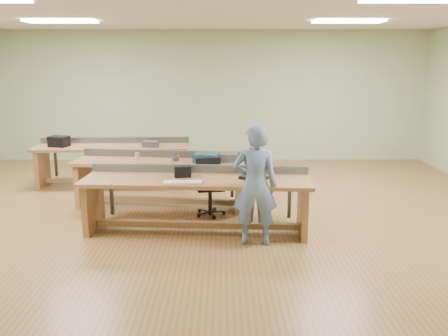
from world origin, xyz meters
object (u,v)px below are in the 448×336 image
at_px(parts_bin_teal, 207,158).
at_px(mug, 176,158).
at_px(task_chair, 210,194).
at_px(drinks_can, 137,156).
at_px(workbench_mid, 161,172).
at_px(workbench_back, 113,156).
at_px(person, 255,185).
at_px(workbench_front, 197,191).
at_px(parts_bin_grey, 224,157).
at_px(laptop_base, 254,178).
at_px(camera_bag, 183,171).

distance_m(parts_bin_teal, mug, 0.51).
height_order(task_chair, drinks_can, drinks_can).
bearing_deg(drinks_can, workbench_mid, -3.16).
height_order(workbench_back, person, person).
bearing_deg(workbench_front, parts_bin_teal, 87.90).
bearing_deg(parts_bin_grey, task_chair, -116.99).
relative_size(workbench_back, person, 1.85).
xyz_separation_m(parts_bin_teal, mug, (-0.50, 0.08, -0.02)).
bearing_deg(drinks_can, laptop_base, -34.81).
height_order(task_chair, parts_bin_teal, parts_bin_teal).
distance_m(mug, drinks_can, 0.62).
bearing_deg(parts_bin_grey, workbench_front, -107.97).
bearing_deg(camera_bag, workbench_mid, 103.12).
bearing_deg(camera_bag, person, -39.05).
relative_size(laptop_base, drinks_can, 2.66).
relative_size(workbench_back, drinks_can, 23.25).
distance_m(workbench_mid, parts_bin_teal, 0.80).
xyz_separation_m(person, mug, (-1.15, 1.63, 0.02)).
xyz_separation_m(workbench_mid, person, (1.40, -1.66, 0.22)).
bearing_deg(person, task_chair, -60.82).
xyz_separation_m(workbench_front, drinks_can, (-1.01, 1.19, 0.25)).
relative_size(workbench_front, parts_bin_teal, 8.19).
height_order(person, drinks_can, person).
height_order(workbench_mid, task_chair, workbench_mid).
height_order(workbench_mid, workbench_back, same).
distance_m(parts_bin_grey, mug, 0.77).
xyz_separation_m(workbench_front, task_chair, (0.16, 0.72, -0.25)).
xyz_separation_m(laptop_base, camera_bag, (-0.97, 0.12, 0.06)).
bearing_deg(laptop_base, workbench_front, -147.01).
height_order(workbench_back, laptop_base, workbench_back).
distance_m(parts_bin_grey, drinks_can, 1.38).
xyz_separation_m(workbench_mid, mug, (0.25, -0.03, 0.24)).
bearing_deg(workbench_front, parts_bin_grey, 75.67).
height_order(person, parts_bin_teal, person).
xyz_separation_m(task_chair, drinks_can, (-1.17, 0.46, 0.50)).
xyz_separation_m(camera_bag, mug, (-0.20, 1.07, -0.03)).
bearing_deg(parts_bin_teal, laptop_base, -58.88).
xyz_separation_m(workbench_front, parts_bin_teal, (0.11, 1.06, 0.26)).
xyz_separation_m(workbench_mid, task_chair, (0.80, -0.44, -0.24)).
distance_m(workbench_front, person, 0.93).
xyz_separation_m(camera_bag, parts_bin_teal, (0.30, 0.99, -0.01)).
bearing_deg(parts_bin_grey, drinks_can, 178.42).
relative_size(task_chair, parts_bin_grey, 1.91).
height_order(task_chair, mug, task_chair).
bearing_deg(person, workbench_front, -30.03).
xyz_separation_m(workbench_back, drinks_can, (0.70, -1.34, 0.26)).
height_order(workbench_mid, parts_bin_teal, parts_bin_teal).
relative_size(camera_bag, parts_bin_teal, 0.58).
bearing_deg(task_chair, parts_bin_grey, 54.01).
height_order(workbench_back, task_chair, workbench_back).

